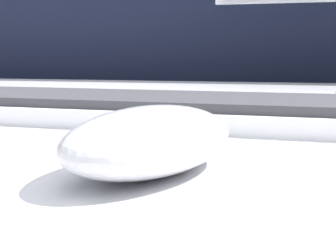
{
  "coord_description": "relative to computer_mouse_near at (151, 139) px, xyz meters",
  "views": [
    {
      "loc": [
        0.1,
        -0.49,
        0.8
      ],
      "look_at": [
        0.03,
        -0.22,
        0.75
      ],
      "focal_mm": 50.0,
      "sensor_mm": 36.0,
      "label": 1
    }
  ],
  "objects": [
    {
      "name": "computer_mouse_near",
      "position": [
        0.0,
        0.0,
        0.0
      ],
      "size": [
        0.1,
        0.14,
        0.04
      ],
      "rotation": [
        0.0,
        0.0,
        -0.3
      ],
      "color": "silver",
      "rests_on": "desk"
    },
    {
      "name": "keyboard",
      "position": [
        -0.07,
        0.19,
        -0.01
      ],
      "size": [
        0.45,
        0.16,
        0.02
      ],
      "rotation": [
        0.0,
        0.0,
        -0.04
      ],
      "color": "white",
      "rests_on": "desk"
    },
    {
      "name": "partition_panel",
      "position": [
        -0.03,
        0.98,
        -0.11
      ],
      "size": [
        5.0,
        0.03,
        1.29
      ],
      "color": "black",
      "rests_on": "ground_plane"
    }
  ]
}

